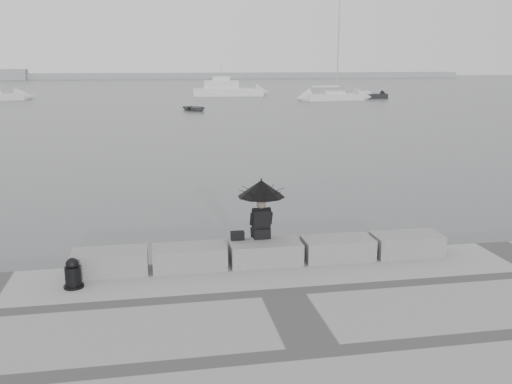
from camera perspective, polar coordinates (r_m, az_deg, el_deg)
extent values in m
plane|color=#4F5255|center=(13.56, 0.54, -8.49)|extent=(360.00, 360.00, 0.00)
cube|color=slate|center=(12.71, -14.40, -6.81)|extent=(1.60, 0.80, 0.50)
cube|color=slate|center=(12.68, -6.68, -6.51)|extent=(1.60, 0.80, 0.50)
cube|color=slate|center=(12.89, 0.93, -6.10)|extent=(1.60, 0.80, 0.50)
cube|color=slate|center=(13.31, 8.16, -5.62)|extent=(1.60, 0.80, 0.50)
cube|color=slate|center=(13.92, 14.85, -5.08)|extent=(1.60, 0.80, 0.50)
sphere|color=#726056|center=(12.94, 0.52, -1.26)|extent=(0.21, 0.21, 0.21)
cylinder|color=black|center=(12.92, 0.53, -0.97)|extent=(0.02, 0.02, 1.00)
cone|color=black|center=(12.85, 0.53, 0.37)|extent=(1.09, 1.09, 0.38)
sphere|color=black|center=(12.80, 0.53, 1.29)|extent=(0.04, 0.04, 0.04)
cube|color=black|center=(12.96, -1.87, -4.39)|extent=(0.30, 0.17, 0.19)
cylinder|color=black|center=(12.20, -17.75, -8.98)|extent=(0.40, 0.40, 0.06)
cylinder|color=black|center=(12.13, -17.81, -8.12)|extent=(0.32, 0.32, 0.45)
sphere|color=black|center=(12.04, -17.90, -6.88)|extent=(0.26, 0.26, 0.26)
cube|color=gray|center=(167.46, -9.68, 11.38)|extent=(180.00, 6.00, 1.60)
cube|color=white|center=(75.01, 7.75, 9.34)|extent=(7.64, 2.98, 0.90)
cube|color=white|center=(74.98, 7.77, 9.80)|extent=(2.74, 1.80, 0.50)
cylinder|color=#939396|center=(74.89, 7.91, 14.27)|extent=(0.16, 0.16, 12.00)
cylinder|color=#939396|center=(74.94, 7.78, 10.29)|extent=(4.20, 0.43, 0.10)
cube|color=white|center=(83.77, -2.80, 9.91)|extent=(10.16, 3.51, 1.20)
cube|color=white|center=(83.72, -2.81, 10.66)|extent=(5.14, 2.55, 1.20)
cube|color=white|center=(83.69, -2.82, 11.28)|extent=(2.60, 1.78, 0.60)
cylinder|color=#939396|center=(83.67, -2.82, 12.03)|extent=(0.08, 0.08, 1.60)
cube|color=black|center=(79.70, 11.21, 9.35)|extent=(5.16, 2.12, 0.70)
cube|color=white|center=(79.68, 11.22, 9.71)|extent=(1.62, 1.35, 0.50)
imported|color=slate|center=(59.01, -6.13, 8.35)|extent=(3.37, 3.01, 0.54)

